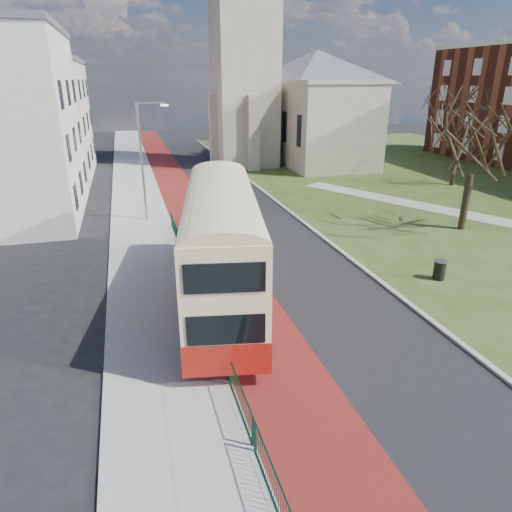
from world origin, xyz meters
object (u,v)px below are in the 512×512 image
object	(u,v)px
streetlamp	(144,156)
winter_tree_far	(462,115)
winter_tree_near	(478,127)
litter_bin	(440,270)
bus	(222,242)

from	to	relation	value
streetlamp	winter_tree_far	world-z (taller)	winter_tree_far
winter_tree_near	winter_tree_far	distance (m)	14.59
winter_tree_near	litter_bin	distance (m)	11.33
streetlamp	bus	xyz separation A→B (m)	(2.43, -14.23, -1.63)
winter_tree_far	litter_bin	size ratio (longest dim) A/B	9.00
bus	winter_tree_near	bearing A→B (deg)	30.36
winter_tree_far	litter_bin	xyz separation A→B (m)	(-15.17, -18.64, -5.86)
winter_tree_near	litter_bin	world-z (taller)	winter_tree_near
winter_tree_far	winter_tree_near	bearing A→B (deg)	-125.31
bus	winter_tree_near	size ratio (longest dim) A/B	1.33
winter_tree_near	litter_bin	xyz separation A→B (m)	(-6.74, -6.73, -6.13)
bus	winter_tree_far	size ratio (longest dim) A/B	1.38
streetlamp	litter_bin	xyz separation A→B (m)	(13.47, -14.62, -4.04)
streetlamp	winter_tree_near	bearing A→B (deg)	-21.31
streetlamp	winter_tree_near	distance (m)	21.79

